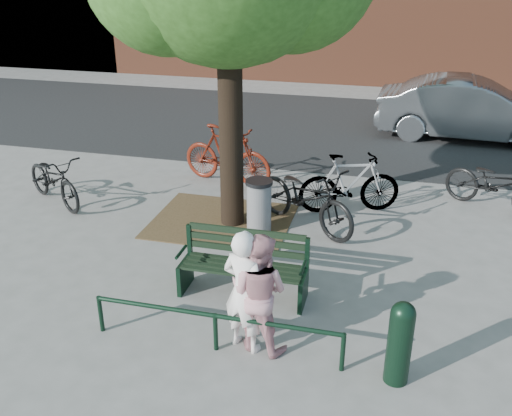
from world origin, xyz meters
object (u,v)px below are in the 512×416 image
(bollard, at_px, (400,340))
(bicycle_c, at_px, (306,197))
(person_right, at_px, (259,292))
(person_left, at_px, (245,291))
(litter_bin, at_px, (259,206))
(parked_car, at_px, (472,109))
(park_bench, at_px, (244,263))

(bollard, height_order, bicycle_c, bicycle_c)
(person_right, xyz_separation_m, bicycle_c, (-0.02, 3.34, -0.18))
(person_left, height_order, litter_bin, person_left)
(person_right, distance_m, bollard, 1.65)
(person_right, distance_m, parked_car, 9.90)
(bollard, bearing_deg, litter_bin, 126.41)
(parked_car, bearing_deg, park_bench, 159.68)
(person_left, distance_m, bicycle_c, 3.40)
(park_bench, relative_size, bollard, 1.71)
(bicycle_c, height_order, parked_car, parked_car)
(park_bench, height_order, bicycle_c, bicycle_c)
(person_right, bearing_deg, park_bench, -52.52)
(person_right, height_order, bicycle_c, person_right)
(bicycle_c, bearing_deg, parked_car, 6.74)
(park_bench, relative_size, parked_car, 0.38)
(park_bench, height_order, bollard, bollard)
(bollard, bearing_deg, person_right, 172.26)
(person_right, bearing_deg, person_left, 32.94)
(bollard, xyz_separation_m, parked_car, (1.49, 9.62, 0.22))
(person_left, height_order, bicycle_c, person_left)
(litter_bin, bearing_deg, bollard, -53.59)
(litter_bin, height_order, bicycle_c, bicycle_c)
(bicycle_c, distance_m, parked_car, 6.82)
(bollard, distance_m, bicycle_c, 3.92)
(bollard, bearing_deg, parked_car, 81.19)
(park_bench, bearing_deg, litter_bin, 98.05)
(person_right, relative_size, bollard, 1.47)
(park_bench, xyz_separation_m, litter_bin, (-0.27, 1.92, -0.01))
(person_left, relative_size, person_right, 1.04)
(park_bench, relative_size, litter_bin, 1.88)
(park_bench, height_order, person_right, person_right)
(bollard, distance_m, litter_bin, 3.99)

